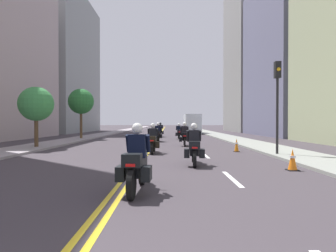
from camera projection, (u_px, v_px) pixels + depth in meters
ground_plane at (160, 132)px, 48.54m from camera, size 264.00×264.00×0.00m
sidewalk_left at (115, 132)px, 48.53m from camera, size 2.74×144.00×0.12m
sidewalk_right at (205, 132)px, 48.56m from camera, size 2.74×144.00×0.12m
centreline_yellow_inner at (160, 132)px, 48.54m from camera, size 0.12×132.00×0.01m
centreline_yellow_outer at (161, 132)px, 48.54m from camera, size 0.12×132.00×0.01m
lane_dashes_white at (186, 139)px, 29.55m from camera, size 0.14×56.40×0.01m
building_right_1 at (296, 56)px, 36.92m from camera, size 9.66×15.75×20.03m
building_left_2 at (66, 65)px, 49.48m from camera, size 6.72×19.97×22.76m
building_right_2 at (255, 58)px, 53.31m from camera, size 9.05×14.78×26.87m
motorcycle_0 at (136, 164)px, 6.84m from camera, size 0.78×2.24×1.63m
motorcycle_1 at (193, 148)px, 11.26m from camera, size 0.78×2.24×1.62m
motorcycle_2 at (152, 141)px, 15.58m from camera, size 0.77×2.17×1.60m
motorcycle_3 at (184, 136)px, 20.36m from camera, size 0.77×2.11×1.66m
motorcycle_4 at (157, 134)px, 24.95m from camera, size 0.78×2.08×1.63m
motorcycle_5 at (178, 132)px, 28.86m from camera, size 0.77×2.24×1.57m
motorcycle_6 at (160, 131)px, 33.21m from camera, size 0.76×2.14×1.64m
traffic_cone_0 at (292, 160)px, 10.02m from camera, size 0.38×0.38×0.74m
traffic_cone_1 at (236, 145)px, 16.39m from camera, size 0.31×0.31×0.76m
traffic_light_near at (277, 91)px, 14.22m from camera, size 0.28×0.38×4.59m
street_tree_0 at (35, 104)px, 18.32m from camera, size 2.14×2.14×3.87m
street_tree_1 at (80, 102)px, 28.31m from camera, size 2.43×2.43×4.89m
parked_truck at (191, 125)px, 43.04m from camera, size 2.20×6.50×2.80m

